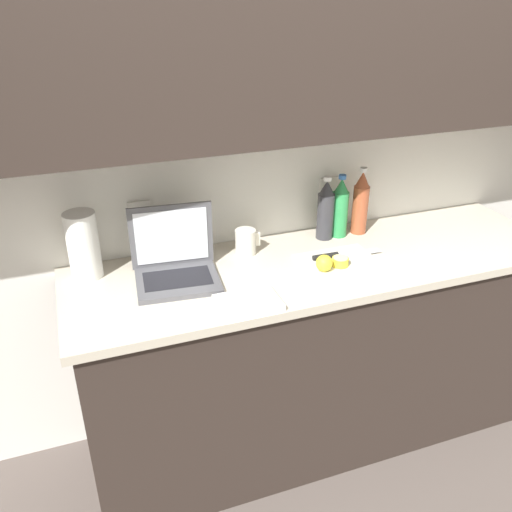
{
  "coord_description": "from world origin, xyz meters",
  "views": [
    {
      "loc": [
        -0.92,
        -1.75,
        1.97
      ],
      "look_at": [
        -0.29,
        -0.01,
        1.01
      ],
      "focal_mm": 38.0,
      "sensor_mm": 36.0,
      "label": 1
    }
  ],
  "objects_px": {
    "lemon_half_cut": "(340,262)",
    "paper_towel_roll": "(83,245)",
    "knife": "(335,255)",
    "cutting_board": "(339,262)",
    "measuring_cup": "(246,242)",
    "bottle_water_clear": "(326,210)",
    "bottle_oil_tall": "(340,208)",
    "bottle_green_soda": "(360,203)",
    "lemon_whole_beside": "(324,263)",
    "laptop": "(175,262)"
  },
  "relations": [
    {
      "from": "lemon_whole_beside",
      "to": "paper_towel_roll",
      "type": "distance_m",
      "value": 0.92
    },
    {
      "from": "lemon_whole_beside",
      "to": "paper_towel_roll",
      "type": "height_order",
      "value": "paper_towel_roll"
    },
    {
      "from": "knife",
      "to": "lemon_whole_beside",
      "type": "distance_m",
      "value": 0.13
    },
    {
      "from": "cutting_board",
      "to": "lemon_whole_beside",
      "type": "relative_size",
      "value": 4.65
    },
    {
      "from": "cutting_board",
      "to": "bottle_green_soda",
      "type": "xyz_separation_m",
      "value": [
        0.22,
        0.24,
        0.14
      ]
    },
    {
      "from": "lemon_half_cut",
      "to": "lemon_whole_beside",
      "type": "xyz_separation_m",
      "value": [
        -0.08,
        -0.02,
        0.02
      ]
    },
    {
      "from": "paper_towel_roll",
      "to": "knife",
      "type": "bearing_deg",
      "value": -11.6
    },
    {
      "from": "bottle_oil_tall",
      "to": "laptop",
      "type": "bearing_deg",
      "value": -170.64
    },
    {
      "from": "cutting_board",
      "to": "bottle_water_clear",
      "type": "distance_m",
      "value": 0.28
    },
    {
      "from": "bottle_green_soda",
      "to": "bottle_oil_tall",
      "type": "relative_size",
      "value": 1.07
    },
    {
      "from": "paper_towel_roll",
      "to": "cutting_board",
      "type": "bearing_deg",
      "value": -13.84
    },
    {
      "from": "bottle_oil_tall",
      "to": "paper_towel_roll",
      "type": "height_order",
      "value": "bottle_oil_tall"
    },
    {
      "from": "bottle_oil_tall",
      "to": "knife",
      "type": "bearing_deg",
      "value": -120.62
    },
    {
      "from": "lemon_whole_beside",
      "to": "bottle_water_clear",
      "type": "bearing_deg",
      "value": 63.6
    },
    {
      "from": "laptop",
      "to": "knife",
      "type": "xyz_separation_m",
      "value": [
        0.65,
        -0.07,
        -0.05
      ]
    },
    {
      "from": "laptop",
      "to": "lemon_whole_beside",
      "type": "xyz_separation_m",
      "value": [
        0.55,
        -0.16,
        -0.02
      ]
    },
    {
      "from": "lemon_whole_beside",
      "to": "bottle_green_soda",
      "type": "xyz_separation_m",
      "value": [
        0.31,
        0.29,
        0.1
      ]
    },
    {
      "from": "knife",
      "to": "lemon_half_cut",
      "type": "xyz_separation_m",
      "value": [
        -0.01,
        -0.07,
        0.01
      ]
    },
    {
      "from": "paper_towel_roll",
      "to": "lemon_whole_beside",
      "type": "bearing_deg",
      "value": -18.12
    },
    {
      "from": "lemon_whole_beside",
      "to": "bottle_oil_tall",
      "type": "bearing_deg",
      "value": 53.44
    },
    {
      "from": "bottle_green_soda",
      "to": "measuring_cup",
      "type": "bearing_deg",
      "value": -177.13
    },
    {
      "from": "cutting_board",
      "to": "lemon_half_cut",
      "type": "distance_m",
      "value": 0.04
    },
    {
      "from": "cutting_board",
      "to": "measuring_cup",
      "type": "distance_m",
      "value": 0.39
    },
    {
      "from": "cutting_board",
      "to": "measuring_cup",
      "type": "relative_size",
      "value": 2.9
    },
    {
      "from": "lemon_half_cut",
      "to": "bottle_green_soda",
      "type": "xyz_separation_m",
      "value": [
        0.23,
        0.27,
        0.11
      ]
    },
    {
      "from": "cutting_board",
      "to": "knife",
      "type": "bearing_deg",
      "value": 86.48
    },
    {
      "from": "laptop",
      "to": "bottle_oil_tall",
      "type": "xyz_separation_m",
      "value": [
        0.77,
        0.13,
        0.07
      ]
    },
    {
      "from": "lemon_whole_beside",
      "to": "measuring_cup",
      "type": "relative_size",
      "value": 0.62
    },
    {
      "from": "lemon_half_cut",
      "to": "bottle_water_clear",
      "type": "bearing_deg",
      "value": 76.97
    },
    {
      "from": "laptop",
      "to": "cutting_board",
      "type": "bearing_deg",
      "value": -4.46
    },
    {
      "from": "knife",
      "to": "bottle_water_clear",
      "type": "relative_size",
      "value": 1.07
    },
    {
      "from": "lemon_half_cut",
      "to": "paper_towel_roll",
      "type": "xyz_separation_m",
      "value": [
        -0.95,
        0.27,
        0.11
      ]
    },
    {
      "from": "measuring_cup",
      "to": "paper_towel_roll",
      "type": "relative_size",
      "value": 0.4
    },
    {
      "from": "bottle_oil_tall",
      "to": "bottle_water_clear",
      "type": "distance_m",
      "value": 0.07
    },
    {
      "from": "bottle_water_clear",
      "to": "bottle_oil_tall",
      "type": "bearing_deg",
      "value": -0.0
    },
    {
      "from": "laptop",
      "to": "measuring_cup",
      "type": "relative_size",
      "value": 3.17
    },
    {
      "from": "lemon_half_cut",
      "to": "bottle_green_soda",
      "type": "bearing_deg",
      "value": 49.29
    },
    {
      "from": "bottle_oil_tall",
      "to": "measuring_cup",
      "type": "distance_m",
      "value": 0.46
    },
    {
      "from": "bottle_oil_tall",
      "to": "bottle_water_clear",
      "type": "bearing_deg",
      "value": 180.0
    },
    {
      "from": "knife",
      "to": "laptop",
      "type": "bearing_deg",
      "value": 174.73
    },
    {
      "from": "bottle_oil_tall",
      "to": "bottle_water_clear",
      "type": "xyz_separation_m",
      "value": [
        -0.07,
        0.0,
        0.0
      ]
    },
    {
      "from": "lemon_half_cut",
      "to": "measuring_cup",
      "type": "relative_size",
      "value": 0.63
    },
    {
      "from": "measuring_cup",
      "to": "paper_towel_roll",
      "type": "height_order",
      "value": "paper_towel_roll"
    },
    {
      "from": "lemon_whole_beside",
      "to": "bottle_green_soda",
      "type": "relative_size",
      "value": 0.22
    },
    {
      "from": "cutting_board",
      "to": "knife",
      "type": "relative_size",
      "value": 1.01
    },
    {
      "from": "cutting_board",
      "to": "lemon_whole_beside",
      "type": "distance_m",
      "value": 0.11
    },
    {
      "from": "bottle_oil_tall",
      "to": "measuring_cup",
      "type": "bearing_deg",
      "value": -176.48
    },
    {
      "from": "lemon_half_cut",
      "to": "lemon_whole_beside",
      "type": "distance_m",
      "value": 0.08
    },
    {
      "from": "bottle_water_clear",
      "to": "measuring_cup",
      "type": "xyz_separation_m",
      "value": [
        -0.38,
        -0.03,
        -0.08
      ]
    },
    {
      "from": "knife",
      "to": "paper_towel_roll",
      "type": "relative_size",
      "value": 1.16
    }
  ]
}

